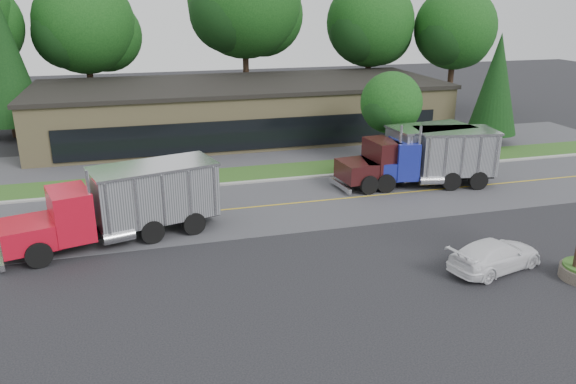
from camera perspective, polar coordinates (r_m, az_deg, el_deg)
name	(u,v)px	position (r m, az deg, el deg)	size (l,w,h in m)	color
ground	(317,283)	(22.65, 2.98, -9.19)	(140.00, 140.00, 0.00)	#2E2E33
road	(266,206)	(30.56, -2.28, -1.44)	(60.00, 8.00, 0.02)	#5A5A5F
center_line	(266,206)	(30.56, -2.28, -1.44)	(60.00, 0.12, 0.01)	gold
curb	(250,183)	(34.44, -3.88, 0.93)	(60.00, 0.30, 0.12)	#9E9E99
grass_verge	(244,174)	(36.12, -4.45, 1.79)	(60.00, 3.40, 0.03)	#345D1F
far_parking	(231,155)	(40.85, -5.81, 3.80)	(60.00, 7.00, 0.02)	#5A5A5F
strip_mall	(242,111)	(46.50, -4.72, 8.25)	(32.00, 12.00, 4.00)	#9D8C60
tree_far_b	(86,28)	(53.17, -19.80, 15.36)	(9.03, 8.50, 12.89)	#382619
tree_far_c	(246,6)	(54.07, -4.29, 18.29)	(10.95, 10.31, 15.63)	#382619
tree_far_d	(371,27)	(56.73, 8.42, 16.27)	(8.88, 8.36, 12.67)	#382619
tree_far_e	(455,32)	(58.65, 16.65, 15.29)	(8.32, 7.83, 11.87)	#382619
evergreen_left	(3,56)	(50.01, -27.01, 12.21)	(5.16, 5.16, 11.73)	#382619
evergreen_right	(496,84)	(45.77, 20.39, 10.25)	(3.68, 3.68, 8.36)	#382619
tree_verge	(392,106)	(38.33, 10.48, 8.62)	(4.35, 4.09, 6.20)	#382619
dump_truck_red	(127,202)	(27.00, -16.03, -0.95)	(9.95, 4.89, 3.36)	black
dump_truck_blue	(436,156)	(34.68, 14.85, 3.56)	(8.08, 3.84, 3.36)	black
dump_truck_maroon	(413,153)	(34.94, 12.57, 3.87)	(8.67, 3.42, 3.36)	black
rally_car	(495,255)	(24.94, 20.30, -6.02)	(1.79, 4.40, 1.28)	white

